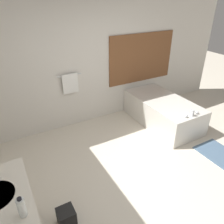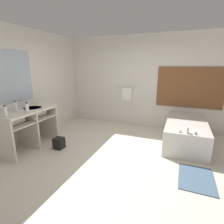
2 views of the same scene
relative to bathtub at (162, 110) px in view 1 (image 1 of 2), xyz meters
The scene contains 6 objects.
ground_plane 1.99m from the bathtub, 138.14° to the right, with size 16.00×16.00×0.00m, color beige.
wall_back_with_blinds 1.98m from the bathtub, 146.89° to the left, with size 7.40×0.13×2.70m.
bathtub is the anchor object (origin of this frame).
water_bottle_2 3.61m from the bathtub, 151.05° to the right, with size 0.07×0.07×0.21m.
waste_bin 3.00m from the bathtub, 153.25° to the right, with size 0.21×0.21×0.25m.
bath_mat 1.45m from the bathtub, 82.58° to the right, with size 0.56×0.77×0.02m.
Camera 1 is at (-1.57, -1.84, 2.59)m, focal length 35.00 mm.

